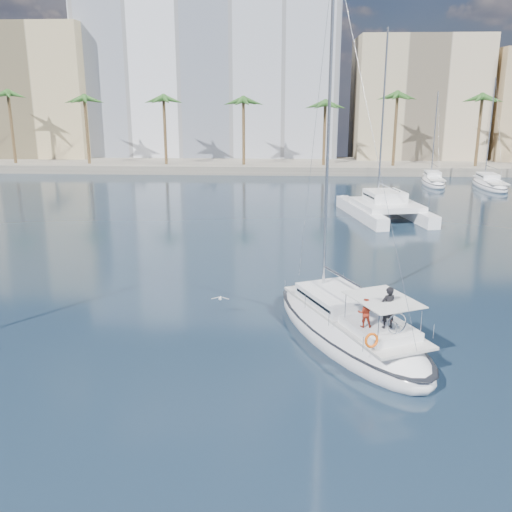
{
  "coord_description": "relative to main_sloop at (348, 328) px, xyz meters",
  "views": [
    {
      "loc": [
        1.01,
        -27.6,
        11.42
      ],
      "look_at": [
        -0.55,
        1.5,
        3.06
      ],
      "focal_mm": 40.0,
      "sensor_mm": 36.0,
      "label": 1
    }
  ],
  "objects": [
    {
      "name": "ground",
      "position": [
        -4.07,
        2.06,
        -0.55
      ],
      "size": [
        160.0,
        160.0,
        0.0
      ],
      "primitive_type": "plane",
      "color": "black",
      "rests_on": "ground"
    },
    {
      "name": "quay",
      "position": [
        -4.07,
        63.06,
        0.05
      ],
      "size": [
        120.0,
        14.0,
        1.2
      ],
      "primitive_type": "cube",
      "color": "gray",
      "rests_on": "ground"
    },
    {
      "name": "building_modern",
      "position": [
        -16.07,
        75.06,
        13.45
      ],
      "size": [
        42.0,
        16.0,
        28.0
      ],
      "primitive_type": "cube",
      "color": "white",
      "rests_on": "ground"
    },
    {
      "name": "building_tan_left",
      "position": [
        -46.07,
        71.06,
        10.45
      ],
      "size": [
        22.0,
        14.0,
        22.0
      ],
      "primitive_type": "cube",
      "color": "tan",
      "rests_on": "ground"
    },
    {
      "name": "building_beige",
      "position": [
        17.93,
        72.06,
        9.45
      ],
      "size": [
        20.0,
        14.0,
        20.0
      ],
      "primitive_type": "cube",
      "color": "#C5AF8D",
      "rests_on": "ground"
    },
    {
      "name": "palm_left",
      "position": [
        -38.07,
        59.06,
        9.73
      ],
      "size": [
        3.6,
        3.6,
        12.3
      ],
      "color": "brown",
      "rests_on": "ground"
    },
    {
      "name": "palm_centre",
      "position": [
        -4.07,
        59.06,
        9.73
      ],
      "size": [
        3.6,
        3.6,
        12.3
      ],
      "color": "brown",
      "rests_on": "ground"
    },
    {
      "name": "main_sloop",
      "position": [
        0.0,
        0.0,
        0.0
      ],
      "size": [
        8.78,
        12.93,
        18.43
      ],
      "rotation": [
        0.0,
        0.0,
        0.43
      ],
      "color": "white",
      "rests_on": "ground"
    },
    {
      "name": "catamaran",
      "position": [
        6.32,
        28.36,
        0.59
      ],
      "size": [
        8.19,
        12.71,
        17.16
      ],
      "rotation": [
        0.0,
        0.0,
        0.21
      ],
      "color": "white",
      "rests_on": "ground"
    },
    {
      "name": "seagull",
      "position": [
        -6.45,
        2.56,
        0.44
      ],
      "size": [
        0.95,
        0.41,
        0.18
      ],
      "color": "silver",
      "rests_on": "ground"
    },
    {
      "name": "moored_yacht_a",
      "position": [
        15.93,
        49.06,
        -0.55
      ],
      "size": [
        3.37,
        9.52,
        11.9
      ],
      "primitive_type": null,
      "rotation": [
        0.0,
        0.0,
        -0.07
      ],
      "color": "white",
      "rests_on": "ground"
    },
    {
      "name": "moored_yacht_b",
      "position": [
        22.43,
        47.06,
        -0.55
      ],
      "size": [
        3.32,
        10.83,
        13.72
      ],
      "primitive_type": null,
      "rotation": [
        0.0,
        0.0,
        -0.02
      ],
      "color": "white",
      "rests_on": "ground"
    }
  ]
}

